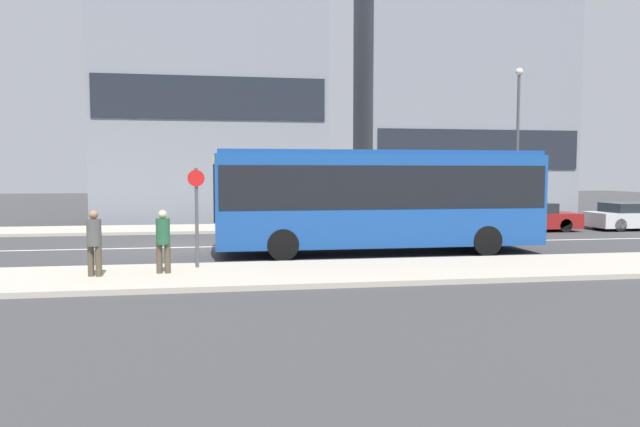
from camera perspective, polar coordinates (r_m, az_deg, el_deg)
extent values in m
plane|color=#3A3A3D|center=(20.89, -14.35, -3.32)|extent=(120.00, 120.00, 0.00)
cube|color=#B2A899|center=(14.74, -16.60, -6.14)|extent=(44.00, 3.50, 0.13)
cube|color=#B2A899|center=(27.08, -13.14, -1.51)|extent=(44.00, 3.50, 0.13)
cube|color=silver|center=(20.89, -14.35, -3.31)|extent=(41.80, 0.16, 0.01)
cube|color=gray|center=(34.29, -10.82, 19.56)|extent=(12.34, 5.75, 23.70)
cube|color=#1E232D|center=(30.37, -10.85, 11.31)|extent=(11.84, 0.08, 2.20)
cube|color=gray|center=(35.77, 14.05, 11.27)|extent=(12.24, 5.06, 14.43)
cube|color=#1E232D|center=(33.15, 15.70, 6.19)|extent=(11.75, 0.08, 2.20)
cube|color=#194793|center=(18.85, 5.84, 1.39)|extent=(10.53, 2.55, 2.90)
cube|color=black|center=(18.84, 5.85, 2.71)|extent=(10.32, 2.58, 1.34)
cube|color=#194793|center=(18.84, 5.88, 6.02)|extent=(10.37, 2.35, 0.14)
cube|color=black|center=(18.21, -10.45, 2.07)|extent=(0.05, 2.24, 1.74)
cube|color=yellow|center=(18.21, -10.49, 5.16)|extent=(0.04, 1.79, 0.32)
cylinder|color=black|center=(17.24, -3.74, -3.13)|extent=(0.96, 0.28, 0.96)
cylinder|color=black|center=(19.54, -4.37, -2.29)|extent=(0.96, 0.28, 0.96)
cylinder|color=black|center=(18.99, 16.31, -2.62)|extent=(0.96, 0.28, 0.96)
cylinder|color=black|center=(21.10, 13.61, -1.93)|extent=(0.96, 0.28, 0.96)
cube|color=maroon|center=(27.69, 20.00, -0.65)|extent=(4.52, 1.78, 0.68)
cube|color=#21262B|center=(27.59, 19.78, 0.52)|extent=(2.49, 1.57, 0.46)
cylinder|color=black|center=(27.74, 23.32, -1.12)|extent=(0.60, 0.18, 0.60)
cylinder|color=black|center=(29.10, 21.64, -0.85)|extent=(0.60, 0.18, 0.60)
cylinder|color=black|center=(26.35, 18.16, -1.24)|extent=(0.60, 0.18, 0.60)
cylinder|color=black|center=(27.77, 16.66, -0.95)|extent=(0.60, 0.18, 0.60)
cube|color=silver|center=(30.43, 28.73, -0.51)|extent=(4.02, 1.86, 0.68)
cube|color=#21262B|center=(30.32, 28.58, 0.54)|extent=(2.21, 1.64, 0.43)
cylinder|color=black|center=(29.02, 27.78, -1.04)|extent=(0.60, 0.18, 0.60)
cylinder|color=black|center=(30.38, 25.89, -0.78)|extent=(0.60, 0.18, 0.60)
cylinder|color=#4C4233|center=(14.84, -21.26, -4.46)|extent=(0.15, 0.15, 0.75)
cylinder|color=#4C4233|center=(14.94, -21.94, -4.43)|extent=(0.15, 0.15, 0.75)
cylinder|color=#4C4C4C|center=(14.81, -21.67, -1.77)|extent=(0.34, 0.34, 0.65)
sphere|color=#936B4C|center=(14.77, -21.71, -0.12)|extent=(0.21, 0.21, 0.21)
cylinder|color=#4C4233|center=(14.82, -15.77, -4.37)|extent=(0.15, 0.15, 0.74)
cylinder|color=#4C4233|center=(14.80, -15.00, -4.37)|extent=(0.15, 0.15, 0.74)
cylinder|color=#235638|center=(14.73, -15.43, -1.72)|extent=(0.34, 0.34, 0.64)
sphere|color=beige|center=(14.69, -15.47, -0.07)|extent=(0.21, 0.21, 0.21)
cylinder|color=#4C4C51|center=(15.43, -12.22, -0.43)|extent=(0.09, 0.09, 2.64)
cylinder|color=red|center=(15.32, -12.30, 3.47)|extent=(0.44, 0.03, 0.44)
cylinder|color=#4C4C51|center=(29.22, 19.13, 6.00)|extent=(0.14, 0.14, 7.24)
sphere|color=silver|center=(29.60, 19.30, 13.23)|extent=(0.36, 0.36, 0.36)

